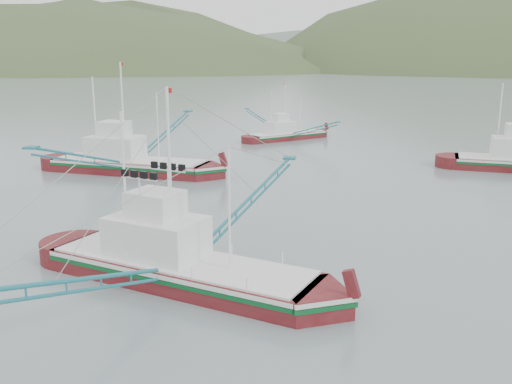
# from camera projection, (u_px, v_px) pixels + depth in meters

# --- Properties ---
(ground) EXTENTS (1200.00, 1200.00, 0.00)m
(ground) POSITION_uv_depth(u_px,v_px,m) (240.00, 272.00, 31.92)
(ground) COLOR slate
(ground) RESTS_ON ground
(main_boat) EXTENTS (15.70, 26.68, 11.15)m
(main_boat) POSITION_uv_depth(u_px,v_px,m) (178.00, 243.00, 30.06)
(main_boat) COLOR #530D11
(main_boat) RESTS_ON ground
(bg_boat_left) EXTENTS (16.83, 29.46, 12.00)m
(bg_boat_left) POSITION_uv_depth(u_px,v_px,m) (128.00, 154.00, 58.21)
(bg_boat_left) COLOR #530D11
(bg_boat_left) RESTS_ON ground
(bg_boat_far) EXTENTS (17.24, 18.13, 8.62)m
(bg_boat_far) POSITION_uv_depth(u_px,v_px,m) (287.00, 126.00, 80.71)
(bg_boat_far) COLOR #530D11
(bg_boat_far) RESTS_ON ground
(headland_left) EXTENTS (448.00, 308.00, 210.00)m
(headland_left) POSITION_uv_depth(u_px,v_px,m) (80.00, 70.00, 403.96)
(headland_left) COLOR #3A4C27
(headland_left) RESTS_ON ground
(ridge_distant) EXTENTS (960.00, 400.00, 240.00)m
(ridge_distant) POSITION_uv_depth(u_px,v_px,m) (370.00, 66.00, 565.38)
(ridge_distant) COLOR slate
(ridge_distant) RESTS_ON ground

